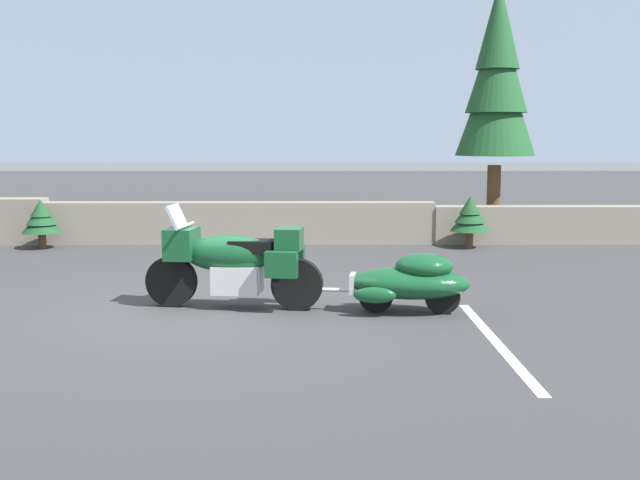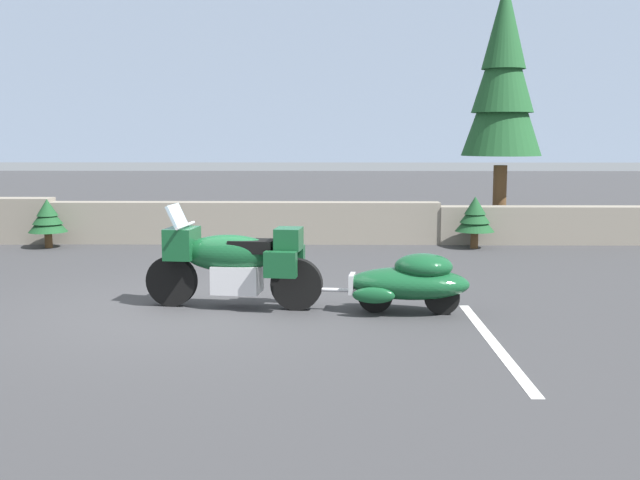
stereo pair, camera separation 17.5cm
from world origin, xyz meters
The scene contains 9 objects.
ground_plane centered at (0.00, 0.00, 0.00)m, with size 80.00×80.00×0.00m, color #38383A.
stone_guard_wall centered at (-0.66, 6.20, 0.43)m, with size 24.00×0.51×0.94m.
distant_ridgeline centered at (0.00, 96.24, 8.00)m, with size 240.00×80.00×16.00m, color #8C9EB7.
touring_motorcycle centered at (0.49, 0.16, 0.62)m, with size 2.31×0.92×1.33m.
car_shaped_trailer centered at (2.73, -0.13, 0.41)m, with size 2.23×0.91×0.76m.
pine_tree_tall centered at (5.41, 7.04, 3.43)m, with size 1.69×1.69×5.48m.
pine_sapling_near centered at (4.61, 5.54, 0.64)m, with size 0.77×0.77×1.03m.
pine_sapling_farther centered at (-3.84, 5.50, 0.61)m, with size 0.76×0.76×0.97m.
parking_stripe_marker centered at (3.49, -1.50, 0.00)m, with size 0.12×3.60×0.01m, color silver.
Camera 1 is at (1.55, -9.55, 2.19)m, focal length 43.18 mm.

